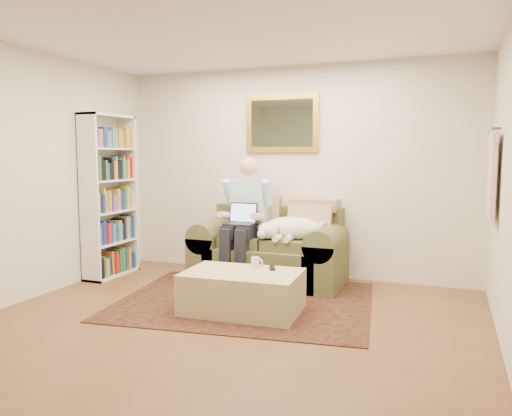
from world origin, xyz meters
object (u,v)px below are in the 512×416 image
Objects in this scene: coffee_mug at (255,262)px; seated_man at (244,221)px; laptop at (241,219)px; bookshelf at (109,196)px; sofa at (269,257)px; ottoman at (242,292)px; sleeping_dog at (293,228)px.

seated_man is at bearing 119.72° from coffee_mug.
laptop is 3.41× the size of coffee_mug.
bookshelf reaches higher than laptop.
ottoman is (0.16, -1.20, -0.10)m from sofa.
coffee_mug is (-0.11, -0.89, -0.22)m from sleeping_dog.
sofa is at bearing 31.45° from seated_man.
ottoman is at bearing -66.65° from laptop.
seated_man is at bearing 8.75° from bookshelf.
bookshelf is at bearing -173.51° from laptop.
sofa is 1.22m from ottoman.
laptop is 1.72m from bookshelf.
ottoman is 2.39m from bookshelf.
sleeping_dog is 1.22m from ottoman.
seated_man is at bearing 111.97° from ottoman.
coffee_mug is 0.05× the size of bookshelf.
bookshelf is at bearing -167.83° from sofa.
seated_man reaches higher than laptop.
coffee_mug is at bearing -78.34° from sofa.
laptop is 0.47× the size of sleeping_dog.
sofa reaches higher than coffee_mug.
bookshelf is (-2.27, -0.33, 0.33)m from sleeping_dog.
ottoman is (0.42, -1.04, -0.54)m from seated_man.
seated_man reaches higher than sofa.
seated_man is (-0.26, -0.16, 0.44)m from sofa.
sofa reaches higher than ottoman.
laptop is at bearing -166.36° from sleeping_dog.
sleeping_dog is at bearing 8.34° from bookshelf.
sleeping_dog is 0.36× the size of bookshelf.
sofa is at bearing 12.17° from bookshelf.
laptop is at bearing 6.49° from bookshelf.
sleeping_dog is 2.32m from bookshelf.
coffee_mug is at bearing -58.08° from laptop.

